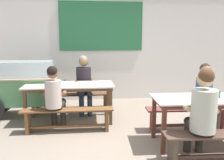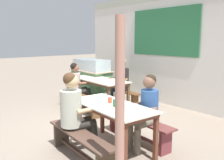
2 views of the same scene
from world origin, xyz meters
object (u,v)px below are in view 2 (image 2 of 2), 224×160
at_px(bench_near_front, 80,142).
at_px(person_center_facing, 121,80).
at_px(wooden_support_post, 120,113).
at_px(tissue_box, 118,103).
at_px(food_cart, 91,76).
at_px(person_near_front, 75,108).
at_px(person_left_back_turned, 78,83).
at_px(dining_table_far, 99,82).
at_px(bench_far_back, 116,94).
at_px(dining_table_near, 111,110).
at_px(bench_near_back, 138,125).
at_px(bench_far_front, 80,101).
at_px(condiment_jar, 110,100).
at_px(person_right_near_table, 146,107).

relative_size(bench_near_front, person_center_facing, 1.19).
bearing_deg(wooden_support_post, tissue_box, 139.51).
relative_size(food_cart, person_near_front, 1.34).
height_order(bench_near_front, person_left_back_turned, person_left_back_turned).
relative_size(food_cart, wooden_support_post, 0.85).
relative_size(dining_table_far, tissue_box, 11.60).
bearing_deg(tissue_box, bench_far_back, 140.19).
height_order(dining_table_near, bench_far_back, dining_table_near).
distance_m(person_left_back_turned, tissue_box, 2.72).
relative_size(bench_near_front, tissue_box, 10.07).
bearing_deg(wooden_support_post, food_cart, 148.89).
height_order(bench_near_back, food_cart, food_cart).
relative_size(bench_far_front, bench_near_back, 1.07).
xyz_separation_m(condiment_jar, wooden_support_post, (1.15, -0.80, 0.21)).
relative_size(food_cart, tissue_box, 11.38).
relative_size(dining_table_near, bench_far_back, 0.90).
bearing_deg(wooden_support_post, person_left_back_turned, 155.21).
distance_m(dining_table_far, person_left_back_turned, 0.56).
distance_m(food_cart, tissue_box, 3.81).
xyz_separation_m(person_center_facing, tissue_box, (2.05, -1.88, 0.09)).
xyz_separation_m(person_center_facing, condiment_jar, (1.77, -1.83, 0.09)).
bearing_deg(person_center_facing, person_near_front, -56.48).
bearing_deg(person_left_back_turned, person_right_near_table, -7.37).
distance_m(dining_table_near, person_center_facing, 2.66).
bearing_deg(person_center_facing, bench_near_back, -34.25).
bearing_deg(person_center_facing, dining_table_far, -119.14).
height_order(dining_table_near, person_right_near_table, person_right_near_table).
relative_size(bench_near_front, condiment_jar, 13.44).
bearing_deg(food_cart, bench_far_back, 7.71).
bearing_deg(bench_near_back, tissue_box, -76.39).
height_order(bench_far_front, tissue_box, tissue_box).
distance_m(tissue_box, condiment_jar, 0.28).
xyz_separation_m(bench_near_back, wooden_support_post, (1.02, -1.34, 0.74)).
xyz_separation_m(bench_near_back, condiment_jar, (-0.13, -0.54, 0.54)).
distance_m(person_left_back_turned, wooden_support_post, 3.82).
xyz_separation_m(bench_near_front, food_cart, (-3.15, 2.40, 0.41)).
relative_size(person_right_near_table, condiment_jar, 10.81).
bearing_deg(bench_near_front, condiment_jar, 96.57).
bearing_deg(bench_far_back, food_cart, -172.29).
distance_m(dining_table_far, wooden_support_post, 3.86).
height_order(bench_far_back, person_center_facing, person_center_facing).
xyz_separation_m(dining_table_far, person_right_near_table, (2.47, -0.86, 0.01)).
distance_m(bench_near_front, food_cart, 3.98).
xyz_separation_m(bench_far_front, tissue_box, (2.35, -0.76, 0.55)).
height_order(person_center_facing, wooden_support_post, wooden_support_post).
xyz_separation_m(person_right_near_table, person_near_front, (-0.59, -1.01, 0.04)).
height_order(bench_near_back, condiment_jar, condiment_jar).
bearing_deg(bench_far_back, bench_far_front, -90.77).
xyz_separation_m(person_center_facing, wooden_support_post, (2.92, -2.63, 0.30)).
relative_size(tissue_box, condiment_jar, 1.33).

